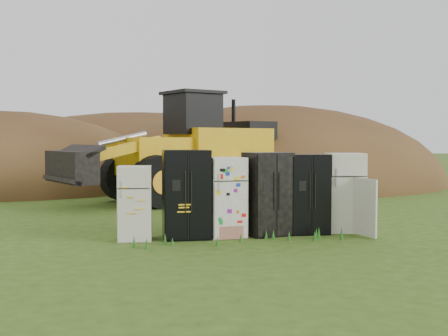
% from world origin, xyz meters
% --- Properties ---
extents(ground, '(120.00, 120.00, 0.00)m').
position_xyz_m(ground, '(0.00, 0.00, 0.00)').
color(ground, '#2E4E14').
rests_on(ground, ground).
extents(fridge_leftmost, '(0.78, 0.76, 1.58)m').
position_xyz_m(fridge_leftmost, '(-2.55, 0.01, 0.79)').
color(fridge_leftmost, white).
rests_on(fridge_leftmost, ground).
extents(fridge_black_side, '(1.05, 0.86, 1.91)m').
position_xyz_m(fridge_black_side, '(-1.45, 0.01, 0.95)').
color(fridge_black_side, black).
rests_on(fridge_black_side, ground).
extents(fridge_sticker, '(0.82, 0.76, 1.74)m').
position_xyz_m(fridge_sticker, '(-0.58, -0.04, 0.87)').
color(fridge_sticker, white).
rests_on(fridge_sticker, ground).
extents(fridge_dark_mid, '(1.06, 0.92, 1.84)m').
position_xyz_m(fridge_dark_mid, '(0.38, -0.03, 0.92)').
color(fridge_dark_mid, black).
rests_on(fridge_dark_mid, ground).
extents(fridge_black_right, '(0.97, 0.83, 1.80)m').
position_xyz_m(fridge_black_right, '(1.33, -0.03, 0.90)').
color(fridge_black_right, black).
rests_on(fridge_black_right, ground).
extents(fridge_open_door, '(0.96, 0.91, 1.81)m').
position_xyz_m(fridge_open_door, '(2.28, 0.00, 0.91)').
color(fridge_open_door, white).
rests_on(fridge_open_door, ground).
extents(wheel_loader, '(8.42, 5.71, 3.78)m').
position_xyz_m(wheel_loader, '(-0.80, 6.89, 1.89)').
color(wheel_loader, gold).
rests_on(wheel_loader, ground).
extents(dirt_mound_right, '(16.64, 12.20, 7.33)m').
position_xyz_m(dirt_mound_right, '(4.64, 12.37, 0.00)').
color(dirt_mound_right, '#462916').
rests_on(dirt_mound_right, ground).
extents(dirt_mound_back, '(19.91, 13.27, 7.12)m').
position_xyz_m(dirt_mound_back, '(-0.60, 18.25, 0.00)').
color(dirt_mound_back, '#462916').
rests_on(dirt_mound_back, ground).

